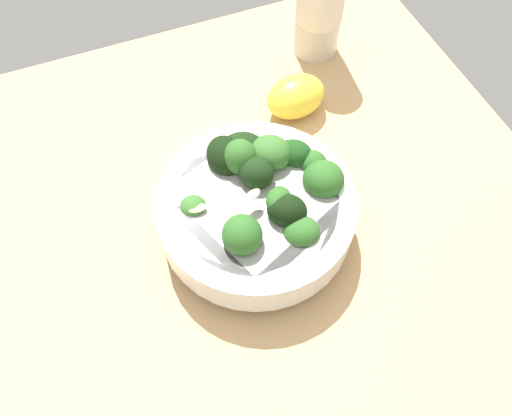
# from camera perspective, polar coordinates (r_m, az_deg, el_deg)

# --- Properties ---
(ground_plane) EXTENTS (0.69, 0.69, 0.05)m
(ground_plane) POSITION_cam_1_polar(r_m,az_deg,el_deg) (0.57, -0.34, -4.00)
(ground_plane) COLOR tan
(bowl_of_broccoli) EXTENTS (0.20, 0.20, 0.09)m
(bowl_of_broccoli) POSITION_cam_1_polar(r_m,az_deg,el_deg) (0.52, 0.25, 0.48)
(bowl_of_broccoli) COLOR white
(bowl_of_broccoli) RESTS_ON ground_plane
(lemon_wedge) EXTENTS (0.06, 0.08, 0.05)m
(lemon_wedge) POSITION_cam_1_polar(r_m,az_deg,el_deg) (0.63, 4.47, 12.35)
(lemon_wedge) COLOR yellow
(lemon_wedge) RESTS_ON ground_plane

